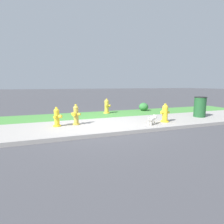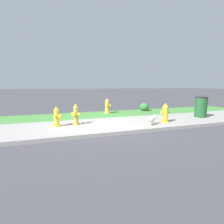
# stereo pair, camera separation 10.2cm
# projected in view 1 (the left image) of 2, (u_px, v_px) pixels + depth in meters

# --- Properties ---
(ground_plane) EXTENTS (120.00, 120.00, 0.00)m
(ground_plane) POSITION_uv_depth(u_px,v_px,m) (100.00, 125.00, 6.49)
(ground_plane) COLOR #424247
(sidewalk_pavement) EXTENTS (18.00, 2.60, 0.01)m
(sidewalk_pavement) POSITION_uv_depth(u_px,v_px,m) (100.00, 125.00, 6.49)
(sidewalk_pavement) COLOR #9E9993
(sidewalk_pavement) RESTS_ON ground
(grass_verge) EXTENTS (18.00, 2.01, 0.01)m
(grass_verge) POSITION_uv_depth(u_px,v_px,m) (87.00, 115.00, 8.63)
(grass_verge) COLOR #47893D
(grass_verge) RESTS_ON ground
(street_curb) EXTENTS (18.00, 0.16, 0.12)m
(street_curb) POSITION_uv_depth(u_px,v_px,m) (113.00, 133.00, 5.20)
(street_curb) COLOR #9E9993
(street_curb) RESTS_ON ground
(fire_hydrant_at_driveway) EXTENTS (0.40, 0.38, 0.75)m
(fire_hydrant_at_driveway) POSITION_uv_depth(u_px,v_px,m) (165.00, 113.00, 7.00)
(fire_hydrant_at_driveway) COLOR yellow
(fire_hydrant_at_driveway) RESTS_ON ground
(fire_hydrant_near_corner) EXTENTS (0.33, 0.36, 0.71)m
(fire_hydrant_near_corner) POSITION_uv_depth(u_px,v_px,m) (57.00, 117.00, 6.25)
(fire_hydrant_near_corner) COLOR yellow
(fire_hydrant_near_corner) RESTS_ON ground
(fire_hydrant_across_street) EXTENTS (0.33, 0.33, 0.78)m
(fire_hydrant_across_street) POSITION_uv_depth(u_px,v_px,m) (76.00, 115.00, 6.51)
(fire_hydrant_across_street) COLOR gold
(fire_hydrant_across_street) RESTS_ON ground
(fire_hydrant_by_grass_verge) EXTENTS (0.38, 0.39, 0.78)m
(fire_hydrant_by_grass_verge) POSITION_uv_depth(u_px,v_px,m) (107.00, 106.00, 9.19)
(fire_hydrant_by_grass_verge) COLOR gold
(fire_hydrant_by_grass_verge) RESTS_ON ground
(small_white_dog) EXTENTS (0.50, 0.36, 0.39)m
(small_white_dog) POSITION_uv_depth(u_px,v_px,m) (152.00, 119.00, 6.55)
(small_white_dog) COLOR silver
(small_white_dog) RESTS_ON ground
(trash_bin) EXTENTS (0.54, 0.54, 0.95)m
(trash_bin) POSITION_uv_depth(u_px,v_px,m) (200.00, 107.00, 8.11)
(trash_bin) COLOR #1E5128
(trash_bin) RESTS_ON ground
(shrub_bush_mid_verge) EXTENTS (0.54, 0.54, 0.46)m
(shrub_bush_mid_verge) POSITION_uv_depth(u_px,v_px,m) (144.00, 107.00, 10.13)
(shrub_bush_mid_verge) COLOR #337538
(shrub_bush_mid_verge) RESTS_ON ground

